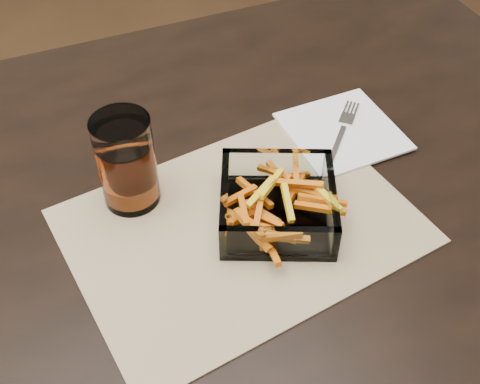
% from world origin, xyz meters
% --- Properties ---
extents(dining_table, '(1.60, 0.90, 0.75)m').
position_xyz_m(dining_table, '(0.00, 0.00, 0.66)').
color(dining_table, black).
rests_on(dining_table, ground).
extents(placemat, '(0.49, 0.39, 0.00)m').
position_xyz_m(placemat, '(0.15, -0.08, 0.75)').
color(placemat, tan).
rests_on(placemat, dining_table).
extents(glass_bowl, '(0.20, 0.20, 0.06)m').
position_xyz_m(glass_bowl, '(0.20, -0.09, 0.78)').
color(glass_bowl, white).
rests_on(glass_bowl, placemat).
extents(tumbler, '(0.08, 0.08, 0.14)m').
position_xyz_m(tumbler, '(0.03, 0.02, 0.82)').
color(tumbler, white).
rests_on(tumbler, placemat).
extents(napkin, '(0.17, 0.17, 0.00)m').
position_xyz_m(napkin, '(0.37, 0.03, 0.76)').
color(napkin, white).
rests_on(napkin, placemat).
extents(fork, '(0.12, 0.13, 0.00)m').
position_xyz_m(fork, '(0.37, 0.03, 0.76)').
color(fork, silver).
rests_on(fork, napkin).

